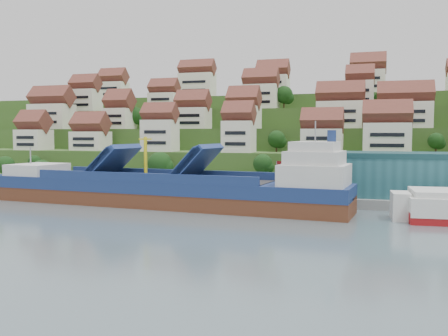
% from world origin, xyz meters
% --- Properties ---
extents(ground, '(300.00, 300.00, 0.00)m').
position_xyz_m(ground, '(0.00, 0.00, 0.00)').
color(ground, slate).
rests_on(ground, ground).
extents(quay, '(180.00, 14.00, 2.20)m').
position_xyz_m(quay, '(20.00, 15.00, 1.10)').
color(quay, gray).
rests_on(quay, ground).
extents(pebble_beach, '(45.00, 20.00, 1.00)m').
position_xyz_m(pebble_beach, '(-58.00, 12.00, 0.50)').
color(pebble_beach, gray).
rests_on(pebble_beach, ground).
extents(hillside, '(260.00, 128.00, 31.00)m').
position_xyz_m(hillside, '(0.00, 103.55, 10.66)').
color(hillside, '#2D4C1E').
rests_on(hillside, ground).
extents(hillside_village, '(158.80, 64.01, 29.58)m').
position_xyz_m(hillside_village, '(2.24, 60.31, 24.36)').
color(hillside_village, silver).
rests_on(hillside_village, ground).
extents(hillside_trees, '(144.96, 62.43, 31.00)m').
position_xyz_m(hillside_trees, '(-14.67, 41.04, 14.92)').
color(hillside_trees, '#183E14').
rests_on(hillside_trees, ground).
extents(warehouse, '(60.00, 15.00, 10.00)m').
position_xyz_m(warehouse, '(52.00, 17.00, 7.20)').
color(warehouse, '#27626C').
rests_on(warehouse, quay).
extents(flagpole, '(1.28, 0.16, 8.00)m').
position_xyz_m(flagpole, '(18.11, 10.00, 6.88)').
color(flagpole, gray).
rests_on(flagpole, quay).
extents(beach_huts, '(14.40, 3.70, 2.20)m').
position_xyz_m(beach_huts, '(-60.00, 10.75, 2.10)').
color(beach_huts, white).
rests_on(beach_huts, pebble_beach).
extents(cargo_ship, '(85.50, 19.73, 18.88)m').
position_xyz_m(cargo_ship, '(-4.09, 0.47, 3.53)').
color(cargo_ship, '#5C2F1C').
rests_on(cargo_ship, ground).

